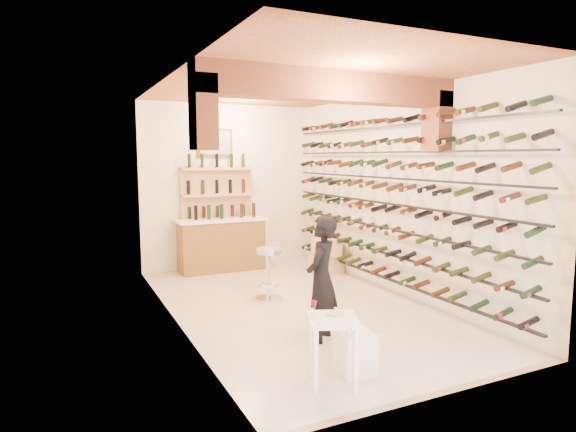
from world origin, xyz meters
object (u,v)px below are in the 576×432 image
object	(u,v)px
back_counter	(222,243)
wine_rack	(384,197)
crate_lower	(326,264)
chrome_barstool	(269,270)
white_stool	(355,352)
tasting_table	(332,329)
person	(322,279)

from	to	relation	value
back_counter	wine_rack	bearing A→B (deg)	-55.34
wine_rack	crate_lower	world-z (taller)	wine_rack
chrome_barstool	crate_lower	bearing A→B (deg)	33.85
white_stool	back_counter	bearing A→B (deg)	88.19
back_counter	tasting_table	world-z (taller)	back_counter
chrome_barstool	wine_rack	bearing A→B (deg)	-14.84
tasting_table	chrome_barstool	size ratio (longest dim) A/B	1.02
white_stool	person	distance (m)	1.09
wine_rack	white_stool	xyz separation A→B (m)	(-1.99, -2.25, -1.34)
wine_rack	crate_lower	bearing A→B (deg)	94.75
back_counter	person	distance (m)	3.96
chrome_barstool	person	bearing A→B (deg)	-92.43
wine_rack	chrome_barstool	bearing A→B (deg)	165.16
tasting_table	chrome_barstool	bearing A→B (deg)	101.53
tasting_table	person	xyz separation A→B (m)	(0.48, 1.06, 0.20)
wine_rack	crate_lower	distance (m)	2.10
wine_rack	tasting_table	distance (m)	3.47
back_counter	crate_lower	world-z (taller)	back_counter
person	crate_lower	bearing A→B (deg)	-164.10
chrome_barstool	crate_lower	xyz separation A→B (m)	(1.65, 1.11, -0.29)
back_counter	person	xyz separation A→B (m)	(-0.02, -3.96, 0.21)
tasting_table	person	distance (m)	1.18
back_counter	white_stool	size ratio (longest dim) A/B	4.00
back_counter	white_stool	bearing A→B (deg)	-91.81
white_stool	person	size ratio (longest dim) A/B	0.28
tasting_table	back_counter	bearing A→B (deg)	106.84
white_stool	tasting_table	bearing A→B (deg)	-160.73
back_counter	chrome_barstool	bearing A→B (deg)	-88.63
white_stool	chrome_barstool	world-z (taller)	chrome_barstool
tasting_table	person	bearing A→B (deg)	88.37
tasting_table	person	size ratio (longest dim) A/B	0.54
person	crate_lower	xyz separation A→B (m)	(1.72, 2.88, -0.58)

